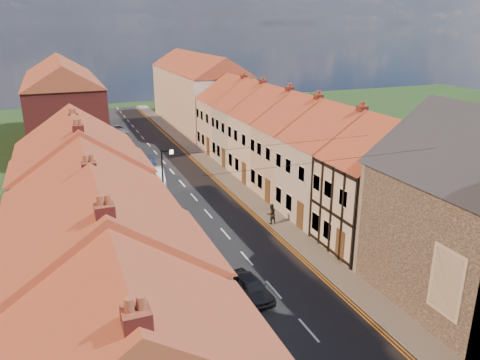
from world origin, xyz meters
The scene contains 23 objects.
road centered at (0.00, 30.00, 0.01)m, with size 7.00×90.00×0.02m, color black.
pavement_left centered at (-4.40, 30.00, 0.06)m, with size 1.80×90.00×0.12m, color gray.
pavement_right centered at (4.40, 30.00, 0.06)m, with size 1.80×90.00×0.12m, color gray.
cottage_r_tudor centered at (9.27, 12.70, 4.47)m, with size 8.30×5.20×9.00m.
cottage_r_white_near centered at (9.30, 18.10, 4.47)m, with size 8.30×6.00×9.00m.
cottage_r_cream_mid centered at (9.30, 23.50, 4.48)m, with size 8.30×5.20×9.00m.
cottage_r_pink centered at (9.30, 28.90, 4.47)m, with size 8.30×6.00×9.00m.
cottage_r_white_far centered at (9.30, 34.30, 4.48)m, with size 8.30×5.20×9.00m.
cottage_r_cream_far centered at (9.30, 39.70, 4.47)m, with size 8.30×6.00×9.00m.
cottage_l_cream centered at (-9.30, 5.55, 4.52)m, with size 8.30×6.30×9.10m.
cottage_l_white centered at (-9.30, 11.95, 4.37)m, with size 8.30×6.90×8.80m.
cottage_l_brick_mid centered at (-9.30, 18.05, 4.53)m, with size 8.30×5.70×9.10m.
cottage_l_pink centered at (-9.30, 23.85, 4.37)m, with size 8.30×6.30×8.80m.
block_right_far centered at (9.30, 55.00, 5.29)m, with size 8.30×24.20×10.50m.
block_left_far centered at (-9.30, 50.00, 5.29)m, with size 8.30×24.20×10.50m.
lamppost centered at (-3.81, 20.00, 3.54)m, with size 0.88×0.15×6.00m.
car_near centered at (-1.50, 9.83, 0.61)m, with size 1.44×3.58×1.22m, color black.
car_mid centered at (-2.32, 30.92, 0.75)m, with size 1.59×4.57×1.51m, color #A6A8AE.
car_far centered at (-2.64, 34.00, 0.72)m, with size 2.02×4.96×1.44m, color navy.
car_distant centered at (-2.84, 53.58, 0.60)m, with size 2.00×4.34×1.21m, color #94969B.
pedestrian_left centered at (-3.75, 4.72, 0.92)m, with size 0.58×0.38×1.60m, color black.
pedestrian_right centered at (3.71, 18.21, 0.90)m, with size 0.76×0.59×1.57m, color #292521.
pedestrian_left_b centered at (-3.70, 16.00, 0.94)m, with size 0.60×0.39×1.64m, color black.
Camera 1 is at (-10.35, -10.84, 14.38)m, focal length 35.00 mm.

